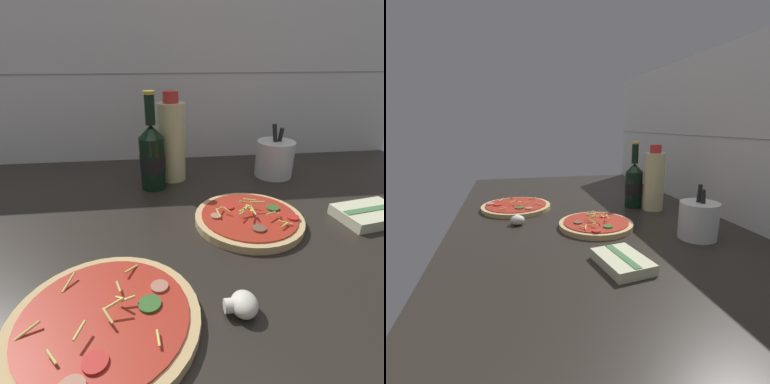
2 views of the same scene
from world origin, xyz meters
The scene contains 9 objects.
counter_slab centered at (0.00, 0.00, 1.25)cm, with size 160.00×90.00×2.50cm.
tile_backsplash centered at (0.00, 45.50, 30.00)cm, with size 160.00×1.13×60.00cm.
pizza_near centered at (-11.41, -23.99, 3.42)cm, with size 26.00×26.00×4.37cm.
pizza_far centered at (15.58, -0.23, 3.46)cm, with size 23.25×23.25×4.76cm.
beer_bottle centered at (-4.75, 21.11, 11.48)cm, with size 6.74×6.74×25.25cm.
oil_bottle centered at (0.71, 26.74, 13.73)cm, with size 7.51×7.51×24.43cm.
mushroom_left centered at (7.56, -24.00, 4.11)cm, with size 4.83×4.60×3.22cm.
utensil_crock centered at (30.55, 25.69, 7.80)cm, with size 10.85×10.85×15.40cm.
dish_towel centered at (42.55, -1.59, 3.71)cm, with size 15.43×11.86×2.56cm.
Camera 1 is at (-3.17, -54.19, 36.53)cm, focal length 28.00 mm.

